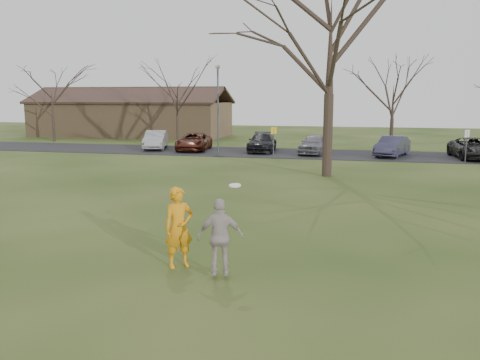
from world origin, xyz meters
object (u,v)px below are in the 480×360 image
(player_defender, at_px, (179,228))
(car_1, at_px, (156,140))
(catching_play, at_px, (221,237))
(lamp_post, at_px, (218,98))
(car_4, at_px, (315,144))
(car_3, at_px, (262,142))
(big_tree, at_px, (331,37))
(car_2, at_px, (194,142))
(building, at_px, (131,117))
(car_5, at_px, (392,146))
(car_6, at_px, (473,148))

(player_defender, height_order, car_1, player_defender)
(catching_play, relative_size, lamp_post, 0.33)
(player_defender, xyz_separation_m, catching_play, (1.19, -0.54, -0.00))
(catching_play, xyz_separation_m, lamp_post, (-6.64, 23.05, 2.99))
(car_4, relative_size, catching_play, 2.04)
(car_3, height_order, big_tree, big_tree)
(player_defender, bearing_deg, car_4, 49.35)
(car_1, height_order, lamp_post, lamp_post)
(car_2, height_order, building, building)
(building, bearing_deg, car_5, -27.26)
(car_2, relative_size, car_5, 1.13)
(car_1, distance_m, lamp_post, 7.33)
(big_tree, bearing_deg, player_defender, -99.61)
(car_2, relative_size, car_3, 1.01)
(player_defender, distance_m, car_6, 27.09)
(car_4, height_order, lamp_post, lamp_post)
(car_3, height_order, car_4, car_4)
(car_5, bearing_deg, car_4, -162.67)
(player_defender, bearing_deg, car_5, 37.34)
(car_1, xyz_separation_m, car_3, (8.46, 0.17, -0.03))
(car_1, bearing_deg, catching_play, -79.80)
(car_4, distance_m, lamp_post, 7.63)
(car_5, bearing_deg, car_1, -163.19)
(car_1, height_order, car_3, car_1)
(catching_play, height_order, building, building)
(player_defender, distance_m, building, 42.71)
(car_2, xyz_separation_m, lamp_post, (2.70, -2.68, 3.27))
(car_4, bearing_deg, catching_play, -80.63)
(player_defender, xyz_separation_m, car_4, (1.05, 24.87, -0.22))
(car_1, relative_size, car_5, 1.04)
(car_1, relative_size, lamp_post, 0.69)
(player_defender, relative_size, big_tree, 0.14)
(car_1, height_order, big_tree, big_tree)
(player_defender, height_order, car_4, player_defender)
(building, distance_m, lamp_post, 20.99)
(car_3, bearing_deg, car_5, -10.33)
(car_2, bearing_deg, lamp_post, -51.70)
(car_3, distance_m, big_tree, 13.45)
(car_5, xyz_separation_m, catching_play, (-5.17, -25.25, 0.25))
(car_1, height_order, car_6, car_1)
(car_6, xyz_separation_m, catching_play, (-10.28, -25.08, 0.25))
(building, bearing_deg, car_1, -57.33)
(big_tree, bearing_deg, car_1, 143.24)
(car_1, bearing_deg, lamp_post, -41.72)
(catching_play, xyz_separation_m, big_tree, (1.36, 15.55, 6.02))
(car_5, xyz_separation_m, car_6, (5.12, -0.17, -0.00))
(car_6, height_order, catching_play, catching_play)
(catching_play, bearing_deg, car_1, 115.83)
(building, bearing_deg, big_tree, -46.27)
(lamp_post, bearing_deg, car_1, 153.91)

